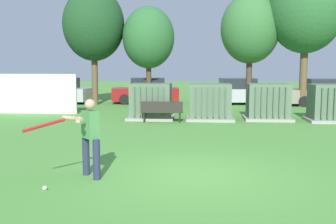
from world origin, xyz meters
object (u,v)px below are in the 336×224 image
Objects in this scene: batter at (88,134)px; parked_car_left_of_center at (146,91)px; transformer_mid_east at (268,102)px; parked_car_leftmost at (58,91)px; transformer_mid_west at (210,102)px; parked_car_rightmost at (322,93)px; transformer_east at (332,103)px; parked_car_right_of_center at (236,92)px; transformer_west at (151,102)px; sports_ball at (45,188)px; park_bench at (162,110)px.

batter is 16.72m from parked_car_left_of_center.
transformer_mid_east and parked_car_left_of_center have the same top height.
parked_car_leftmost is (-6.69, 16.13, -0.22)m from batter.
parked_car_leftmost is at bearing 151.77° from transformer_mid_east.
transformer_mid_west is 0.48× the size of parked_car_rightmost.
transformer_east is 8.03m from parked_car_right_of_center.
batter reaches higher than parked_car_leftmost.
parked_car_rightmost is at bearing 76.97° from transformer_east.
batter is 0.40× the size of parked_car_left_of_center.
transformer_mid_east is at bearing 173.38° from transformer_east.
transformer_west and parked_car_right_of_center have the same top height.
parked_car_right_of_center is 5.13m from parked_car_rightmost.
batter is (-0.17, -9.37, 0.19)m from transformer_west.
parked_car_leftmost is at bearing 109.52° from sports_ball.
park_bench is 8.38m from batter.
transformer_east and parked_car_right_of_center have the same top height.
sports_ball is 0.02× the size of parked_car_rightmost.
sports_ball is at bearing -98.65° from park_bench.
parked_car_leftmost is at bearing -174.26° from parked_car_left_of_center.
parked_car_left_of_center is (-1.10, 16.69, -0.22)m from batter.
transformer_west is 9.38m from batter.
transformer_mid_west and parked_car_right_of_center have the same top height.
parked_car_leftmost is (-6.05, 17.06, 0.71)m from sports_ball.
parked_car_left_of_center reaches higher than sports_ball.
transformer_west is at bearing 85.51° from sports_ball.
parked_car_left_of_center is at bearing 99.86° from transformer_west.
transformer_east is at bearing -24.71° from parked_car_leftmost.
transformer_west is 23.33× the size of sports_ball.
transformer_mid_west is 5.27m from transformer_east.
batter reaches higher than transformer_mid_west.
transformer_mid_west is at bearing 71.26° from sports_ball.
park_bench is at bearing -172.42° from transformer_east.
park_bench is 0.41× the size of parked_car_left_of_center.
parked_car_right_of_center is (-3.53, 7.21, -0.04)m from transformer_east.
parked_car_left_of_center is 5.69m from parked_car_right_of_center.
transformer_west is at bearing -177.31° from transformer_mid_east.
transformer_mid_west is 10.89m from sports_ball.
transformer_mid_west is 7.37m from parked_car_right_of_center.
transformer_west is at bearing -121.76° from parked_car_right_of_center.
transformer_west is 0.48× the size of parked_car_leftmost.
park_bench is at bearing -46.27° from parked_car_leftmost.
parked_car_left_of_center is (-0.46, 17.63, 0.71)m from sports_ball.
parked_car_leftmost is 11.29m from parked_car_right_of_center.
parked_car_rightmost is at bearing 0.02° from parked_car_leftmost.
batter is 18.83m from parked_car_rightmost.
transformer_east is at bearing -6.62° from transformer_mid_east.
transformer_mid_east and parked_car_right_of_center have the same top height.
batter reaches higher than park_bench.
park_bench is at bearing -115.03° from parked_car_right_of_center.
batter is 0.40× the size of parked_car_right_of_center.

